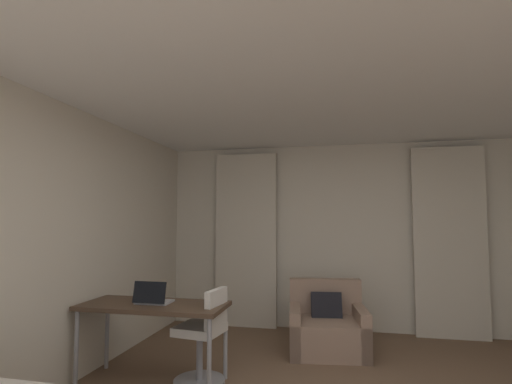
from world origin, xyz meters
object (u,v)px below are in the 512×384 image
at_px(desk, 154,310).
at_px(laptop, 153,299).
at_px(desk_chair, 204,341).
at_px(armchair, 327,328).

bearing_deg(desk, laptop, -140.64).
xyz_separation_m(desk_chair, laptop, (-0.48, -0.08, 0.39)).
relative_size(desk, laptop, 4.29).
bearing_deg(desk_chair, desk, -171.65).
bearing_deg(laptop, desk, 39.36).
xyz_separation_m(armchair, desk_chair, (-1.11, -1.17, 0.13)).
bearing_deg(armchair, laptop, -141.97).
bearing_deg(armchair, desk, -141.98).
bearing_deg(desk_chair, armchair, 46.56).
distance_m(desk, laptop, 0.11).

